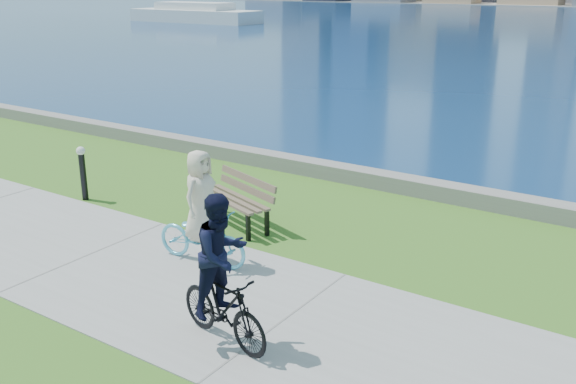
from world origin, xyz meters
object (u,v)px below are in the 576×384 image
object	(u,v)px
park_bench	(238,196)
cyclist_man	(222,282)
bollard_lamp	(83,170)
cyclist_woman	(201,222)

from	to	relation	value
park_bench	cyclist_man	size ratio (longest dim) A/B	0.96
park_bench	cyclist_man	xyz separation A→B (m)	(2.48, -3.45, 0.29)
bollard_lamp	cyclist_man	size ratio (longest dim) A/B	0.58
park_bench	bollard_lamp	bearing A→B (deg)	-149.97
bollard_lamp	cyclist_woman	size ratio (longest dim) A/B	0.61
cyclist_man	park_bench	bearing A→B (deg)	46.75
park_bench	cyclist_woman	xyz separation A→B (m)	(0.60, -1.73, 0.15)
park_bench	cyclist_woman	world-z (taller)	cyclist_woman
park_bench	cyclist_woman	distance (m)	1.84
park_bench	cyclist_man	distance (m)	4.26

